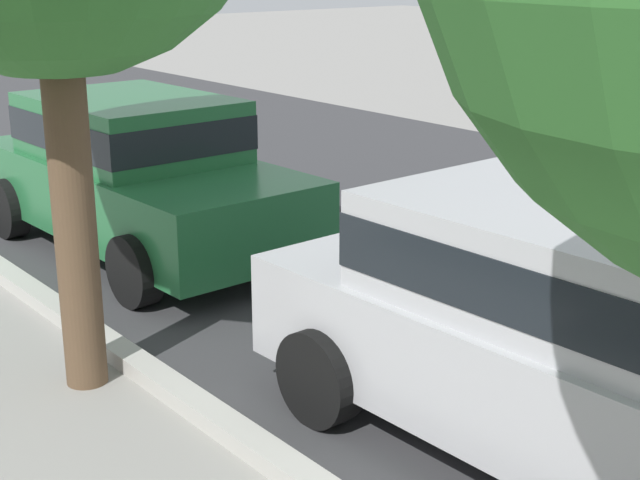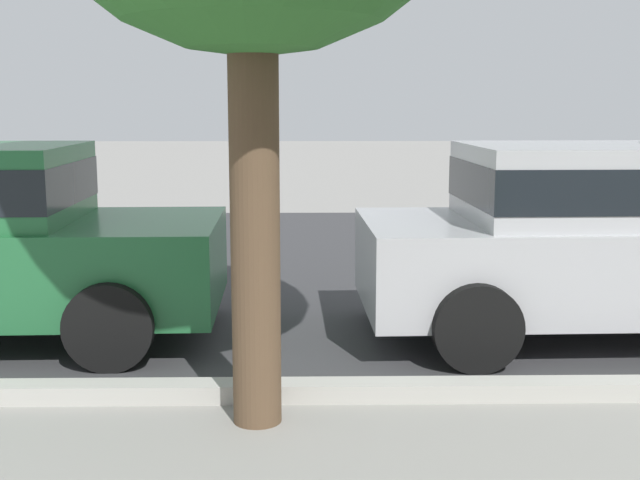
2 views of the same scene
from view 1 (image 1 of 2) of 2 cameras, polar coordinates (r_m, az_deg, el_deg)
The scene contains 2 objects.
parked_car_green at distance 9.42m, azimuth -11.29°, elevation 4.34°, with size 4.14×2.01×1.56m.
parked_car_silver at distance 5.52m, azimuth 15.56°, elevation -5.23°, with size 4.14×2.01×1.56m.
Camera 1 is at (1.30, 0.11, 2.89)m, focal length 51.52 mm.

